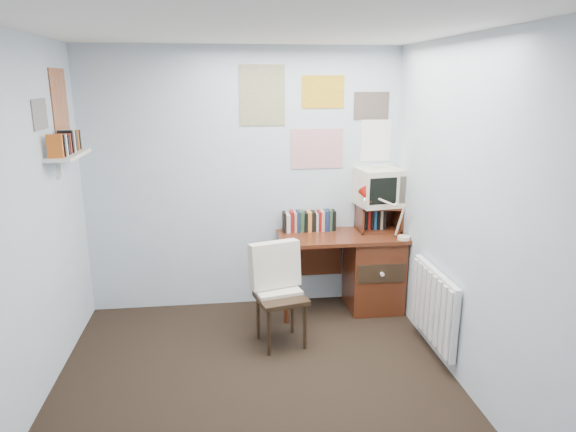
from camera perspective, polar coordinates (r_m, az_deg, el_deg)
name	(u,v)px	position (r m, az deg, el deg)	size (l,w,h in m)	color
ground	(260,406)	(3.80, -3.16, -20.37)	(3.50, 3.50, 0.00)	black
back_wall	(244,181)	(4.94, -4.86, 3.87)	(3.00, 0.02, 2.50)	silver
left_wall	(5,243)	(3.49, -28.92, -2.67)	(0.02, 3.50, 2.50)	silver
right_wall	(482,226)	(3.65, 20.72, -1.01)	(0.02, 3.50, 2.50)	silver
ceiling	(254,23)	(3.11, -3.85, 20.57)	(3.00, 3.50, 0.02)	white
desk	(368,268)	(5.10, 8.84, -5.79)	(1.20, 0.55, 0.76)	#5D2815
desk_chair	(281,298)	(4.35, -0.79, -9.10)	(0.43, 0.41, 0.84)	black
desk_lamp	(405,217)	(4.81, 12.88, -0.15)	(0.30, 0.25, 0.42)	red
tv_riser	(378,218)	(5.08, 10.00, -0.20)	(0.40, 0.30, 0.25)	#5D2815
crt_tv	(379,185)	(5.03, 10.09, 3.38)	(0.41, 0.38, 0.39)	beige
book_row	(313,220)	(5.01, 2.85, -0.40)	(0.60, 0.14, 0.22)	#5D2815
radiator	(434,306)	(4.38, 15.90, -9.57)	(0.09, 0.80, 0.60)	white
wall_shelf	(68,155)	(4.40, -23.21, 6.26)	(0.20, 0.62, 0.24)	white
posters_back	(317,117)	(4.93, 3.29, 10.92)	(1.20, 0.01, 0.90)	white
posters_left	(50,106)	(4.39, -24.92, 11.07)	(0.01, 0.70, 0.60)	white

